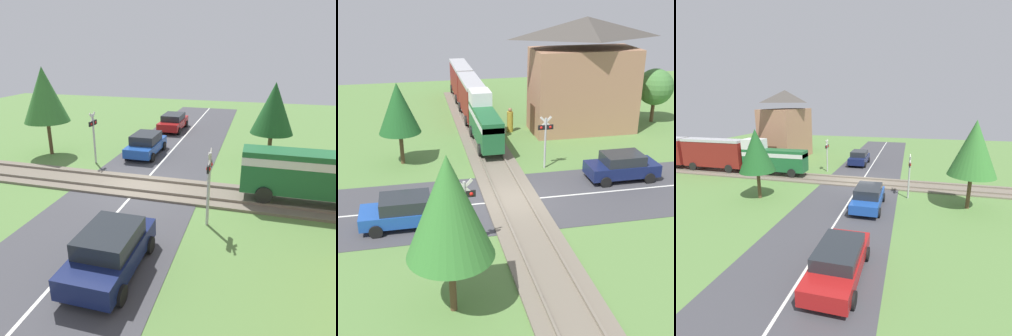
# 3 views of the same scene
# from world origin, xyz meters

# --- Properties ---
(ground_plane) EXTENTS (60.00, 60.00, 0.00)m
(ground_plane) POSITION_xyz_m (0.00, 0.00, 0.00)
(ground_plane) COLOR #5B8442
(road_surface) EXTENTS (48.00, 6.40, 0.02)m
(road_surface) POSITION_xyz_m (0.00, 0.00, 0.01)
(road_surface) COLOR #424247
(road_surface) RESTS_ON ground_plane
(track_bed) EXTENTS (2.80, 48.00, 0.24)m
(track_bed) POSITION_xyz_m (0.00, 0.00, 0.07)
(track_bed) COLOR #756B5B
(track_bed) RESTS_ON ground_plane
(train) EXTENTS (1.58, 19.28, 3.18)m
(train) POSITION_xyz_m (0.00, 14.83, 1.88)
(train) COLOR #1E6033
(train) RESTS_ON track_bed
(car_near_crossing) EXTENTS (4.07, 1.89, 1.45)m
(car_near_crossing) POSITION_xyz_m (-5.25, -1.44, 0.76)
(car_near_crossing) COLOR #1E4CA8
(car_near_crossing) RESTS_ON ground_plane
(car_far_side) EXTENTS (3.94, 1.93, 1.52)m
(car_far_side) POSITION_xyz_m (6.56, 1.44, 0.79)
(car_far_side) COLOR #141E4C
(car_far_side) RESTS_ON ground_plane
(car_behind_queue) EXTENTS (4.34, 1.92, 1.41)m
(car_behind_queue) POSITION_xyz_m (-12.46, -1.44, 0.75)
(car_behind_queue) COLOR #A81919
(car_behind_queue) RESTS_ON ground_plane
(crossing_signal_west_approach) EXTENTS (0.90, 0.18, 3.17)m
(crossing_signal_west_approach) POSITION_xyz_m (-2.84, -3.93, 2.03)
(crossing_signal_west_approach) COLOR #B7B7B7
(crossing_signal_west_approach) RESTS_ON ground_plane
(crossing_signal_east_approach) EXTENTS (0.90, 0.18, 3.17)m
(crossing_signal_east_approach) POSITION_xyz_m (2.84, 3.93, 2.03)
(crossing_signal_east_approach) COLOR #B7B7B7
(crossing_signal_east_approach) RESTS_ON ground_plane
(station_building) EXTENTS (7.93, 3.81, 8.02)m
(station_building) POSITION_xyz_m (7.50, 10.41, 3.90)
(station_building) COLOR #AD7A5B
(station_building) RESTS_ON ground_plane
(pedestrian_by_station) EXTENTS (0.44, 0.44, 1.77)m
(pedestrian_by_station) POSITION_xyz_m (2.33, 11.13, 0.81)
(pedestrian_by_station) COLOR gold
(pedestrian_by_station) RESTS_ON ground_plane
(tree_by_station) EXTENTS (2.76, 2.76, 4.11)m
(tree_by_station) POSITION_xyz_m (13.68, 11.34, 2.72)
(tree_by_station) COLOR brown
(tree_by_station) RESTS_ON ground_plane
(tree_roadside_hedge) EXTENTS (2.47, 2.47, 4.94)m
(tree_roadside_hedge) POSITION_xyz_m (-5.37, 6.39, 3.44)
(tree_roadside_hedge) COLOR brown
(tree_roadside_hedge) RESTS_ON ground_plane
(tree_beyond_track) EXTENTS (2.89, 2.89, 5.67)m
(tree_beyond_track) POSITION_xyz_m (-3.77, -7.68, 3.92)
(tree_beyond_track) COLOR brown
(tree_beyond_track) RESTS_ON ground_plane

